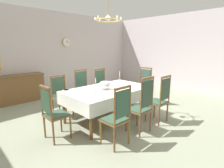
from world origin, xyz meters
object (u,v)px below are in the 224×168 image
Objects in this scene: mounted_clock at (67,42)px; chair_head_west at (53,112)px; chair_south_b at (142,105)px; spoon_secondary at (111,82)px; soup_tureen at (105,85)px; chandelier at (108,20)px; chair_south_a at (117,116)px; chair_north_c at (103,86)px; spoon_primary at (62,91)px; chair_head_east at (143,86)px; sideboard at (21,88)px; bowl_near_left at (66,90)px; dining_table at (108,92)px; bowl_near_right at (109,82)px; candlestick_west at (96,86)px; chair_south_c at (160,99)px; candlestick_east at (120,80)px; chair_north_a at (61,95)px; chair_north_b at (84,89)px.

chair_head_west is at bearing -124.87° from mounted_clock.
mounted_clock is at bearing 79.07° from chair_south_b.
chair_south_b is 6.81× the size of spoon_secondary.
soup_tureen is 0.43× the size of chandelier.
chair_north_c is at bearing 54.64° from chair_south_a.
spoon_primary is 0.49× the size of mounted_clock.
chair_head_east reaches higher than sideboard.
sideboard is 3.74m from chandelier.
bowl_near_left is at bearing 149.62° from chandelier.
chair_head_west is (-2.16, -1.02, -0.00)m from chair_north_c.
spoon_primary is at bearing 98.53° from chair_south_a.
spoon_primary reaches higher than dining_table.
chair_north_c is 6.24× the size of spoon_secondary.
bowl_near_right is at bearing -96.74° from mounted_clock.
bowl_near_left is at bearing 77.65° from chair_head_east.
chair_south_b is at bearing -84.55° from soup_tureen.
candlestick_west is at bearing -28.66° from spoon_primary.
chair_south_c is at bearing 114.36° from sideboard.
bowl_near_right is at bearing 29.21° from candlestick_west.
chandelier is (0.40, 0.00, 1.48)m from candlestick_west.
bowl_near_right is 0.13× the size of sideboard.
chair_south_a is 4.74m from mounted_clock.
chair_south_b reaches higher than candlestick_east.
chair_head_east is 4.12× the size of soup_tureen.
chair_south_b reaches higher than chair_north_c.
chair_south_b is (-0.02, -1.02, -0.10)m from dining_table.
chair_south_b is 1.05× the size of chair_south_c.
dining_table is 1.25m from chair_north_c.
chair_head_east reaches higher than dining_table.
chair_south_a reaches higher than chair_north_c.
chandelier reaches higher than candlestick_east.
chair_north_c is 1.27m from chair_head_east.
mounted_clock is (1.21, 3.24, 1.04)m from candlestick_west.
chair_south_c is at bearing 125.39° from chair_north_a.
chair_north_c is 5.83× the size of bowl_near_right.
chair_south_a is 0.80× the size of sideboard.
chair_head_east is 1.11m from candlestick_east.
chair_head_west is at bearing 54.83° from chair_north_a.
candlestick_east reaches higher than spoon_secondary.
chair_south_a is 1.55m from bowl_near_left.
chair_south_a is 2.16m from chair_north_b.
candlestick_west is 1.83× the size of spoon_primary.
bowl_near_left reaches higher than spoon_secondary.
chair_south_c is 4.05× the size of soup_tureen.
candlestick_east is at bearing -0.00° from chandelier.
chair_south_c is at bearing 90.00° from chair_north_c.
chair_south_b is 1.15m from candlestick_east.
candlestick_west reaches higher than bowl_near_right.
chair_south_b reaches higher than sideboard.
chair_south_a is at bearing 179.98° from chair_south_c.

